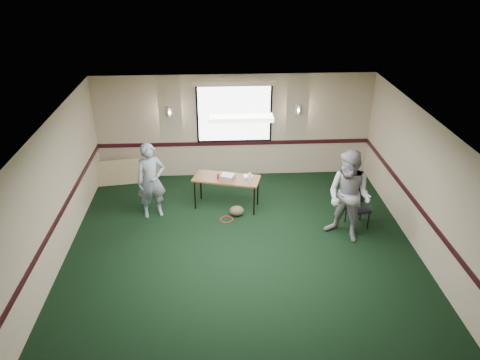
{
  "coord_description": "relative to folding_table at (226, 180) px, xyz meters",
  "views": [
    {
      "loc": [
        -0.46,
        -7.21,
        5.56
      ],
      "look_at": [
        0.0,
        1.3,
        1.2
      ],
      "focal_mm": 35.0,
      "sensor_mm": 36.0,
      "label": 1
    }
  ],
  "objects": [
    {
      "name": "cable_coil",
      "position": [
        -0.02,
        -0.58,
        -0.69
      ],
      "size": [
        0.35,
        0.35,
        0.01
      ],
      "primitive_type": "torus",
      "rotation": [
        0.0,
        0.0,
        -0.29
      ],
      "color": "red",
      "rests_on": "ground"
    },
    {
      "name": "folded_table",
      "position": [
        -2.74,
        1.3,
        -0.38
      ],
      "size": [
        1.27,
        0.36,
        0.64
      ],
      "primitive_type": "cube",
      "rotation": [
        -0.21,
        0.0,
        0.14
      ],
      "color": "tan",
      "rests_on": "ground"
    },
    {
      "name": "person_right",
      "position": [
        2.43,
        -1.42,
        0.28
      ],
      "size": [
        1.2,
        1.19,
        1.95
      ],
      "primitive_type": "imported",
      "rotation": [
        0.0,
        0.0,
        -0.75
      ],
      "color": "#7E91C4",
      "rests_on": "ground"
    },
    {
      "name": "folding_table",
      "position": [
        0.0,
        0.0,
        0.0
      ],
      "size": [
        1.61,
        0.97,
        0.75
      ],
      "rotation": [
        0.0,
        0.0,
        -0.26
      ],
      "color": "brown",
      "rests_on": "ground"
    },
    {
      "name": "person_left",
      "position": [
        -1.66,
        -0.27,
        0.17
      ],
      "size": [
        0.72,
        0.58,
        1.74
      ],
      "primitive_type": "imported",
      "rotation": [
        0.0,
        0.0,
        0.28
      ],
      "color": "#426391",
      "rests_on": "ground"
    },
    {
      "name": "conference_chair",
      "position": [
        2.8,
        -0.88,
        -0.19
      ],
      "size": [
        0.5,
        0.51,
        0.88
      ],
      "rotation": [
        0.0,
        0.0,
        0.18
      ],
      "color": "black",
      "rests_on": "ground"
    },
    {
      "name": "game_console",
      "position": [
        0.49,
        0.0,
        0.08
      ],
      "size": [
        0.2,
        0.17,
        0.05
      ],
      "primitive_type": "cube",
      "rotation": [
        0.0,
        0.0,
        0.07
      ],
      "color": "white",
      "rests_on": "folding_table"
    },
    {
      "name": "ground",
      "position": [
        0.26,
        -2.3,
        -0.7
      ],
      "size": [
        8.0,
        8.0,
        0.0
      ],
      "primitive_type": "plane",
      "color": "black",
      "rests_on": "ground"
    },
    {
      "name": "projector",
      "position": [
        0.02,
        -0.04,
        0.11
      ],
      "size": [
        0.38,
        0.35,
        0.1
      ],
      "primitive_type": "cube",
      "rotation": [
        0.0,
        0.0,
        -0.43
      ],
      "color": "#9B9AA2",
      "rests_on": "folding_table"
    },
    {
      "name": "duffel_bag",
      "position": [
        0.21,
        -0.41,
        -0.58
      ],
      "size": [
        0.38,
        0.32,
        0.23
      ],
      "primitive_type": "ellipsoid",
      "rotation": [
        0.0,
        0.0,
        0.24
      ],
      "color": "#4D472C",
      "rests_on": "ground"
    },
    {
      "name": "room_shell",
      "position": [
        0.26,
        -0.17,
        0.88
      ],
      "size": [
        8.0,
        8.02,
        8.0
      ],
      "color": "tan",
      "rests_on": "ground"
    },
    {
      "name": "water_bottle",
      "position": [
        0.52,
        -0.16,
        0.15
      ],
      "size": [
        0.06,
        0.06,
        0.19
      ],
      "primitive_type": "cylinder",
      "color": "#91BFED",
      "rests_on": "folding_table"
    },
    {
      "name": "red_cup",
      "position": [
        -0.17,
        -0.02,
        0.12
      ],
      "size": [
        0.08,
        0.08,
        0.13
      ],
      "primitive_type": "cylinder",
      "color": "#B8180C",
      "rests_on": "folding_table"
    }
  ]
}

